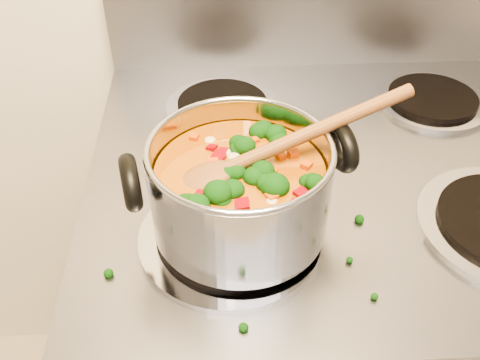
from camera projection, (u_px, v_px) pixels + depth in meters
name	position (u px, v px, depth m)	size (l,w,h in m)	color
electric_range	(318.00, 329.00, 1.12)	(0.78, 0.71, 1.08)	gray
stockpot	(240.00, 188.00, 0.66)	(0.29, 0.22, 0.14)	#A5A5AD
wooden_spoon	(259.00, 155.00, 0.63)	(0.31, 0.12, 0.09)	brown
cooktop_crumbs	(209.00, 230.00, 0.70)	(0.37, 0.16, 0.01)	black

